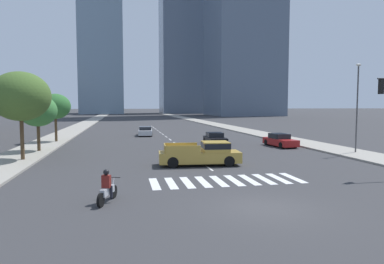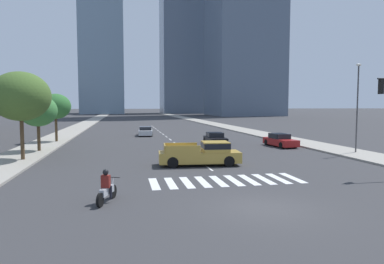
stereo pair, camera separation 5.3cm
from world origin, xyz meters
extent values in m
plane|color=#333335|center=(0.00, 0.00, 0.00)|extent=(800.00, 800.00, 0.00)
cube|color=gray|center=(13.98, 30.00, 0.07)|extent=(4.00, 260.00, 0.15)
cube|color=gray|center=(-13.98, 30.00, 0.07)|extent=(4.00, 260.00, 0.15)
cube|color=silver|center=(-4.05, 5.36, 0.00)|extent=(0.45, 2.88, 0.01)
cube|color=silver|center=(-3.15, 5.36, 0.00)|extent=(0.45, 2.88, 0.01)
cube|color=silver|center=(-2.25, 5.36, 0.00)|extent=(0.45, 2.88, 0.01)
cube|color=silver|center=(-1.35, 5.36, 0.00)|extent=(0.45, 2.88, 0.01)
cube|color=silver|center=(-0.45, 5.36, 0.00)|extent=(0.45, 2.88, 0.01)
cube|color=silver|center=(0.45, 5.36, 0.00)|extent=(0.45, 2.88, 0.01)
cube|color=silver|center=(1.35, 5.36, 0.00)|extent=(0.45, 2.88, 0.01)
cube|color=silver|center=(2.25, 5.36, 0.00)|extent=(0.45, 2.88, 0.01)
cube|color=silver|center=(3.15, 5.36, 0.00)|extent=(0.45, 2.88, 0.01)
cube|color=silver|center=(4.05, 5.36, 0.00)|extent=(0.45, 2.88, 0.01)
cube|color=silver|center=(0.00, 9.36, 0.00)|extent=(0.14, 2.00, 0.01)
cube|color=silver|center=(0.00, 13.36, 0.00)|extent=(0.14, 2.00, 0.01)
cube|color=silver|center=(0.00, 17.36, 0.00)|extent=(0.14, 2.00, 0.01)
cube|color=silver|center=(0.00, 21.36, 0.00)|extent=(0.14, 2.00, 0.01)
cube|color=silver|center=(0.00, 25.36, 0.00)|extent=(0.14, 2.00, 0.01)
cube|color=silver|center=(0.00, 29.36, 0.00)|extent=(0.14, 2.00, 0.01)
cube|color=silver|center=(0.00, 33.36, 0.00)|extent=(0.14, 2.00, 0.01)
cube|color=silver|center=(0.00, 37.36, 0.00)|extent=(0.14, 2.00, 0.01)
cube|color=silver|center=(0.00, 41.36, 0.00)|extent=(0.14, 2.00, 0.01)
cube|color=silver|center=(0.00, 45.36, 0.00)|extent=(0.14, 2.00, 0.01)
cube|color=silver|center=(0.00, 49.36, 0.00)|extent=(0.14, 2.00, 0.01)
cube|color=silver|center=(0.00, 53.36, 0.00)|extent=(0.14, 2.00, 0.01)
cube|color=silver|center=(0.00, 57.36, 0.00)|extent=(0.14, 2.00, 0.01)
cylinder|color=black|center=(-6.15, 2.86, 0.30)|extent=(0.31, 0.61, 0.60)
cylinder|color=black|center=(-6.64, 1.47, 0.30)|extent=(0.31, 0.61, 0.60)
cube|color=#B7BABF|center=(-6.39, 2.16, 0.52)|extent=(0.60, 1.19, 0.32)
cylinder|color=#B2B2B7|center=(-6.18, 2.77, 0.60)|extent=(0.16, 0.32, 0.67)
cylinder|color=black|center=(-6.16, 2.81, 0.97)|extent=(0.67, 0.27, 0.04)
cube|color=maroon|center=(-6.43, 2.07, 0.96)|extent=(0.42, 0.35, 0.55)
sphere|color=black|center=(-6.43, 2.07, 1.36)|extent=(0.26, 0.26, 0.26)
cylinder|color=black|center=(-6.56, 2.22, 0.47)|extent=(0.15, 0.15, 0.55)
cylinder|color=black|center=(-6.22, 2.10, 0.47)|extent=(0.15, 0.15, 0.55)
cube|color=#B28E38|center=(-0.40, 10.61, 0.59)|extent=(5.85, 2.39, 0.75)
cube|color=#B28E38|center=(0.74, 10.52, 1.32)|extent=(1.97, 1.93, 0.70)
cube|color=black|center=(0.74, 10.52, 1.40)|extent=(1.99, 1.97, 0.39)
cube|color=#B28E38|center=(-1.58, 11.64, 1.25)|extent=(2.40, 0.27, 0.55)
cube|color=#B28E38|center=(-1.72, 9.78, 1.25)|extent=(2.40, 0.27, 0.55)
cube|color=#B28E38|center=(-2.85, 10.81, 1.25)|extent=(0.23, 1.87, 0.55)
cylinder|color=black|center=(1.61, 11.32, 0.38)|extent=(0.78, 0.32, 0.76)
cylinder|color=black|center=(1.47, 9.59, 0.38)|extent=(0.78, 0.32, 0.76)
cylinder|color=black|center=(-2.26, 11.63, 0.38)|extent=(0.78, 0.32, 0.76)
cylinder|color=black|center=(-2.40, 9.90, 0.38)|extent=(0.78, 0.32, 0.76)
cube|color=black|center=(4.14, 23.30, 0.47)|extent=(2.04, 4.32, 0.62)
cube|color=black|center=(4.15, 23.52, 1.02)|extent=(1.72, 1.98, 0.49)
cylinder|color=black|center=(4.93, 21.83, 0.32)|extent=(0.25, 0.65, 0.64)
cylinder|color=black|center=(3.24, 21.90, 0.32)|extent=(0.25, 0.65, 0.64)
cylinder|color=black|center=(5.05, 24.71, 0.32)|extent=(0.25, 0.65, 0.64)
cylinder|color=black|center=(3.36, 24.78, 0.32)|extent=(0.25, 0.65, 0.64)
cube|color=#B7BABF|center=(-2.65, 35.61, 0.49)|extent=(2.16, 4.83, 0.66)
cube|color=black|center=(-2.67, 35.38, 1.04)|extent=(1.76, 2.23, 0.46)
cylinder|color=black|center=(-3.37, 37.27, 0.32)|extent=(0.26, 0.65, 0.64)
cylinder|color=black|center=(-1.71, 37.15, 0.32)|extent=(0.26, 0.65, 0.64)
cylinder|color=black|center=(-3.59, 34.07, 0.32)|extent=(0.26, 0.65, 0.64)
cylinder|color=black|center=(-1.93, 33.96, 0.32)|extent=(0.26, 0.65, 0.64)
cube|color=maroon|center=(10.17, 19.89, 0.49)|extent=(2.10, 4.58, 0.66)
cube|color=black|center=(10.15, 20.11, 1.08)|extent=(1.68, 2.13, 0.51)
cylinder|color=black|center=(11.07, 18.45, 0.32)|extent=(0.28, 0.66, 0.64)
cylinder|color=black|center=(9.54, 18.31, 0.32)|extent=(0.28, 0.66, 0.64)
cylinder|color=black|center=(10.80, 21.46, 0.32)|extent=(0.28, 0.66, 0.64)
cylinder|color=black|center=(9.27, 21.32, 0.32)|extent=(0.28, 0.66, 0.64)
cube|color=black|center=(9.28, 4.82, 5.36)|extent=(0.20, 0.28, 0.90)
sphere|color=red|center=(9.28, 4.82, 5.66)|extent=(0.18, 0.18, 0.18)
sphere|color=orange|center=(9.28, 4.82, 5.36)|extent=(0.18, 0.18, 0.18)
sphere|color=green|center=(9.28, 4.82, 5.06)|extent=(0.18, 0.18, 0.18)
cylinder|color=#3F3F42|center=(14.28, 13.64, 3.88)|extent=(0.12, 0.12, 7.46)
ellipsoid|color=beige|center=(14.28, 13.64, 7.71)|extent=(0.50, 0.24, 0.20)
cylinder|color=#4C3823|center=(-13.18, 14.88, 1.66)|extent=(0.28, 0.28, 3.03)
ellipsoid|color=#426028|center=(-13.18, 14.88, 4.92)|extent=(4.35, 4.35, 3.70)
cylinder|color=#4C3823|center=(-13.18, 20.06, 1.29)|extent=(0.28, 0.28, 2.27)
ellipsoid|color=#387538|center=(-13.18, 20.06, 3.76)|extent=(3.35, 3.35, 2.85)
cylinder|color=#4C3823|center=(-13.18, 28.40, 1.46)|extent=(0.28, 0.28, 2.63)
ellipsoid|color=#2D662D|center=(-13.18, 28.40, 4.12)|extent=(3.36, 3.36, 2.86)
cube|color=slate|center=(24.95, 167.51, 37.86)|extent=(22.08, 22.05, 75.72)
camera|label=1|loc=(-5.67, -13.22, 4.25)|focal=32.53mm
camera|label=2|loc=(-5.62, -13.23, 4.25)|focal=32.53mm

